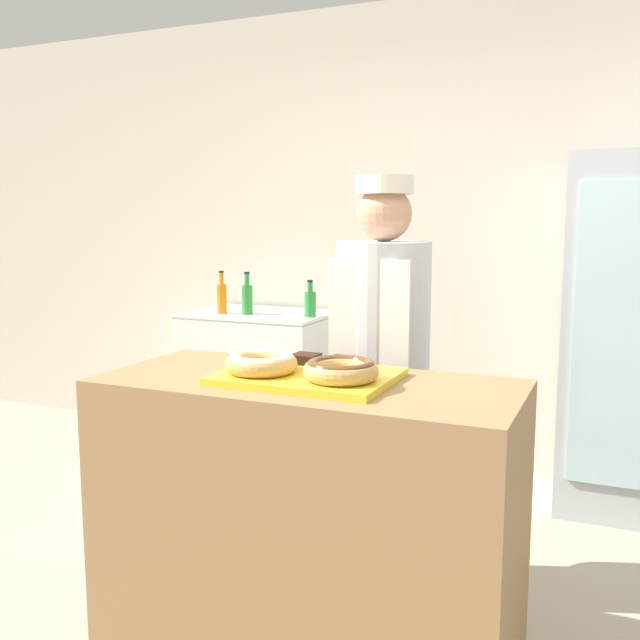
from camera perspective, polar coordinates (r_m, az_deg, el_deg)
wall_back at (r=4.24m, az=11.11°, el=6.58°), size 8.00×0.06×2.70m
display_counter at (r=2.42m, az=-0.99°, el=-15.81°), size 1.34×0.60×0.94m
serving_tray at (r=2.26m, az=-1.01°, el=-4.54°), size 0.54×0.41×0.02m
donut_light_glaze at (r=2.27m, az=-4.72°, el=-3.36°), size 0.23×0.23×0.06m
donut_chocolate_glaze at (r=2.15m, az=1.68°, el=-3.95°), size 0.23×0.23×0.06m
brownie_back_left at (r=2.40m, az=-1.15°, el=-3.11°), size 0.09×0.09×0.03m
brownie_back_right at (r=2.35m, az=1.84°, el=-3.36°), size 0.09×0.09×0.03m
baker_person at (r=2.81m, az=4.97°, el=-4.30°), size 0.37×0.37×1.61m
beverage_fridge at (r=3.81m, az=23.85°, el=-1.19°), size 0.65×0.59×1.76m
chest_freezer at (r=4.41m, az=-4.78°, el=-5.08°), size 0.85×0.61×0.89m
bottle_green at (r=4.24m, az=-5.85°, el=1.77°), size 0.07×0.07×0.25m
bottle_green_b at (r=4.11m, az=-0.80°, el=1.40°), size 0.07×0.07×0.21m
bottle_orange at (r=4.30m, az=-7.87°, el=1.84°), size 0.06×0.06×0.26m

